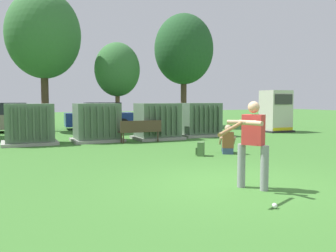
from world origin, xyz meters
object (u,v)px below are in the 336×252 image
object	(u,v)px
backpack	(201,149)
transformer_east	(199,120)
batter	(252,140)
sports_ball	(274,206)
transformer_mid_east	(157,122)
generator_enclosure	(276,111)
transformer_mid_west	(97,123)
park_bench	(140,130)
seated_spectator	(228,142)
transformer_west	(29,125)
parked_car_left_of_center	(101,116)
parked_car_leftmost	(3,118)

from	to	relation	value
backpack	transformer_east	bearing A→B (deg)	61.08
batter	sports_ball	size ratio (longest dim) A/B	19.33
transformer_mid_east	sports_ball	size ratio (longest dim) A/B	23.33
transformer_east	generator_enclosure	xyz separation A→B (m)	(4.99, 0.27, 0.35)
transformer_mid_west	park_bench	bearing A→B (deg)	-35.41
transformer_east	batter	bearing A→B (deg)	-113.69
seated_spectator	transformer_west	bearing A→B (deg)	137.59
generator_enclosure	parked_car_left_of_center	bearing A→B (deg)	142.88
sports_ball	transformer_east	bearing A→B (deg)	66.68
backpack	transformer_mid_west	bearing A→B (deg)	111.33
parked_car_left_of_center	transformer_east	bearing A→B (deg)	-63.13
transformer_mid_west	sports_ball	bearing A→B (deg)	-87.52
park_bench	backpack	bearing A→B (deg)	-83.17
backpack	batter	bearing A→B (deg)	-106.02
generator_enclosure	backpack	xyz separation A→B (m)	(-8.03, -5.77, -0.92)
seated_spectator	transformer_east	bearing A→B (deg)	69.98
transformer_mid_east	transformer_east	size ratio (longest dim) A/B	1.00
backpack	generator_enclosure	bearing A→B (deg)	35.70
transformer_west	seated_spectator	xyz separation A→B (m)	(5.83, -5.33, -0.41)
transformer_west	backpack	xyz separation A→B (m)	(4.77, -5.40, -0.57)
transformer_mid_west	parked_car_leftmost	xyz separation A→B (m)	(-3.70, 6.53, -0.04)
park_bench	batter	xyz separation A→B (m)	(-0.68, -8.33, 0.44)
transformer_mid_east	sports_ball	distance (m)	10.63
parked_car_leftmost	sports_ball	bearing A→B (deg)	-76.36
transformer_east	parked_car_leftmost	distance (m)	10.86
backpack	park_bench	bearing A→B (deg)	96.83
transformer_east	backpack	distance (m)	6.31
transformer_east	parked_car_leftmost	size ratio (longest dim) A/B	0.49
transformer_mid_west	seated_spectator	distance (m)	6.13
transformer_west	batter	size ratio (longest dim) A/B	1.21
transformer_mid_west	transformer_mid_east	world-z (taller)	same
generator_enclosure	seated_spectator	distance (m)	9.04
park_bench	parked_car_left_of_center	size ratio (longest dim) A/B	0.42
park_bench	parked_car_leftmost	xyz separation A→B (m)	(-5.27, 7.64, 0.22)
transformer_mid_west	backpack	world-z (taller)	transformer_mid_west
seated_spectator	parked_car_leftmost	size ratio (longest dim) A/B	0.23
sports_ball	transformer_mid_east	bearing A→B (deg)	77.79
parked_car_left_of_center	sports_ball	bearing A→B (deg)	-94.37
transformer_mid_east	backpack	size ratio (longest dim) A/B	4.77
generator_enclosure	batter	bearing A→B (deg)	-132.95
seated_spectator	backpack	distance (m)	1.07
transformer_west	parked_car_leftmost	xyz separation A→B (m)	(-1.01, 6.45, -0.04)
transformer_east	parked_car_leftmost	world-z (taller)	same
transformer_mid_west	seated_spectator	xyz separation A→B (m)	(3.14, -5.25, -0.41)
backpack	parked_car_leftmost	xyz separation A→B (m)	(-5.78, 11.84, 0.54)
sports_ball	parked_car_left_of_center	bearing A→B (deg)	85.63
park_bench	transformer_west	bearing A→B (deg)	164.35
transformer_mid_east	generator_enclosure	bearing A→B (deg)	5.48
parked_car_leftmost	parked_car_left_of_center	world-z (taller)	same
generator_enclosure	sports_ball	xyz separation A→B (m)	(-9.65, -11.07, -1.09)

